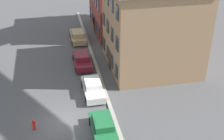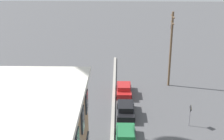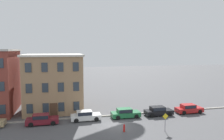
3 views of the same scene
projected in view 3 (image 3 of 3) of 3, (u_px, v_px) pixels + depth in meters
ground_plane at (117, 126)px, 29.89m from camera, size 200.00×200.00×0.00m
kerb_strip at (110, 116)px, 34.24m from camera, size 56.00×0.36×0.16m
apartment_midblock at (54, 82)px, 37.78m from camera, size 9.78×9.78×9.61m
car_maroon at (42, 119)px, 30.43m from camera, size 4.40×1.92×1.43m
car_white at (85, 115)px, 32.13m from camera, size 4.40×1.92×1.43m
car_green at (125, 113)px, 33.44m from camera, size 4.40×1.92×1.43m
car_black at (158, 111)px, 34.58m from camera, size 4.40×1.92×1.43m
car_red at (189, 108)px, 35.96m from camera, size 4.40×1.92×1.43m
caution_sign at (165, 119)px, 27.76m from camera, size 0.87×0.08×2.40m
fire_hydrant at (124, 128)px, 27.69m from camera, size 0.24×0.34×0.96m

